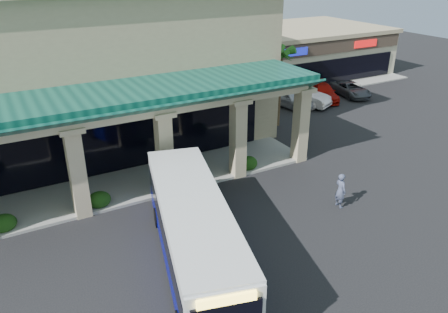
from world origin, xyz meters
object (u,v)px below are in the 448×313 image
car_silver (289,98)px  car_gray (350,89)px  pedestrian (340,190)px  transit_bus (194,233)px  car_white (301,95)px  car_red (323,92)px

car_silver → car_gray: car_silver is taller
pedestrian → car_gray: pedestrian is taller
pedestrian → transit_bus: bearing=96.3°
transit_bus → pedestrian: size_ratio=5.88×
car_silver → car_white: size_ratio=0.89×
pedestrian → car_red: bearing=-35.7°
transit_bus → pedestrian: 8.62m
car_white → car_red: car_white is taller
car_silver → car_white: (1.21, -0.09, 0.07)m
transit_bus → pedestrian: transit_bus is taller
transit_bus → car_white: 23.23m
transit_bus → car_red: (20.23, 15.53, -0.85)m
car_white → car_red: (2.70, 0.29, -0.15)m
car_silver → car_gray: 6.94m
pedestrian → car_gray: size_ratio=0.41×
car_red → car_gray: 3.04m
car_silver → car_gray: bearing=-12.8°
transit_bus → car_gray: transit_bus is taller
transit_bus → car_white: transit_bus is taller
transit_bus → car_gray: bearing=47.6°
car_gray → car_white: bearing=-171.5°
car_red → pedestrian: bearing=-104.7°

